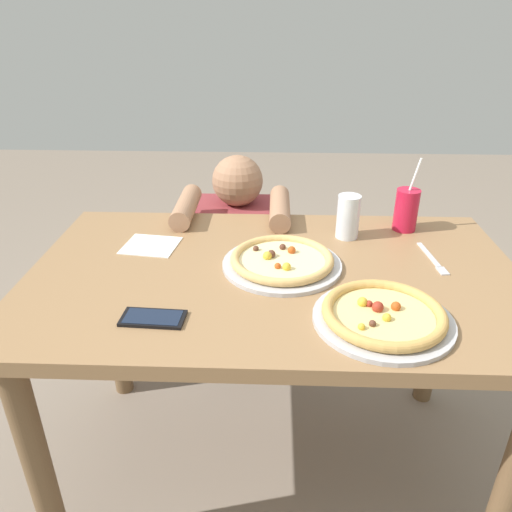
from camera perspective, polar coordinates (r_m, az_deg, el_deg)
The scene contains 10 objects.
ground_plane at distance 1.85m, azimuth 1.71°, elevation -22.52°, with size 8.00×8.00×0.00m, color gray.
dining_table at distance 1.43m, azimuth 2.07°, elevation -5.55°, with size 1.37×0.83×0.75m.
pizza_near at distance 1.19m, azimuth 14.52°, elevation -6.68°, with size 0.33×0.33×0.04m.
pizza_far at distance 1.39m, azimuth 3.02°, elevation -0.58°, with size 0.34×0.34×0.04m.
drink_cup_colored at distance 1.67m, azimuth 17.00°, elevation 5.16°, with size 0.08×0.08×0.24m.
water_cup_clear at distance 1.57m, azimuth 10.64°, elevation 4.60°, with size 0.07×0.07×0.14m.
paper_napkin at distance 1.55m, azimuth -12.08°, elevation 1.20°, with size 0.16×0.14×0.00m, color white.
fork at distance 1.52m, azimuth 19.81°, elevation -0.41°, with size 0.04×0.20×0.00m.
cell_phone at distance 1.19m, azimuth -11.83°, elevation -7.05°, with size 0.15×0.08×0.01m.
diner_seated at distance 2.07m, azimuth -1.99°, elevation -1.59°, with size 0.40×0.51×0.90m.
Camera 1 is at (-0.01, -1.20, 1.41)m, focal length 34.55 mm.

